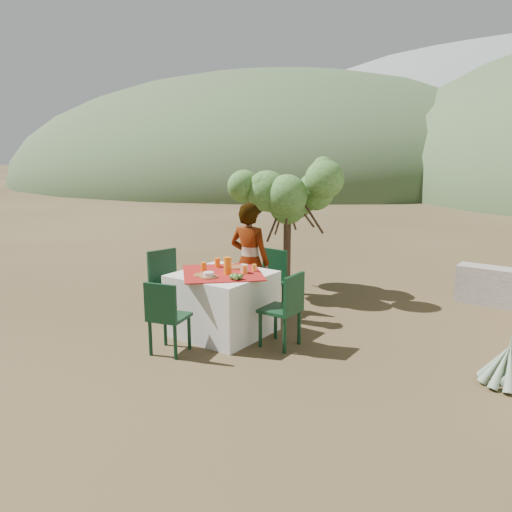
{
  "coord_description": "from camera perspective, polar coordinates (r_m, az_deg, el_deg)",
  "views": [
    {
      "loc": [
        4.05,
        -4.24,
        2.18
      ],
      "look_at": [
        0.55,
        0.64,
        0.92
      ],
      "focal_mm": 35.0,
      "sensor_mm": 36.0,
      "label": 1
    }
  ],
  "objects": [
    {
      "name": "glass_near",
      "position": [
        6.04,
        -6.0,
        -1.24
      ],
      "size": [
        0.07,
        0.07,
        0.11
      ],
      "primitive_type": "cylinder",
      "color": "orange",
      "rests_on": "table"
    },
    {
      "name": "hill_near_left",
      "position": [
        40.79,
        2.86,
        8.76
      ],
      "size": [
        40.0,
        40.0,
        16.0
      ],
      "primitive_type": "ellipsoid",
      "color": "#364828",
      "rests_on": "ground"
    },
    {
      "name": "jar_right",
      "position": [
        6.02,
        -0.2,
        -1.35
      ],
      "size": [
        0.05,
        0.05,
        0.09
      ],
      "primitive_type": "cylinder",
      "color": "orange",
      "rests_on": "table"
    },
    {
      "name": "plate_far",
      "position": [
        6.22,
        -2.29,
        -1.27
      ],
      "size": [
        0.22,
        0.22,
        0.01
      ],
      "primitive_type": "cylinder",
      "color": "brown",
      "rests_on": "table"
    },
    {
      "name": "plate_near",
      "position": [
        5.85,
        -6.1,
        -2.17
      ],
      "size": [
        0.21,
        0.21,
        0.01
      ],
      "primitive_type": "cylinder",
      "color": "brown",
      "rests_on": "table"
    },
    {
      "name": "chair_far",
      "position": [
        6.81,
        1.59,
        -2.57
      ],
      "size": [
        0.43,
        0.43,
        0.87
      ],
      "rotation": [
        0.0,
        0.0,
        -0.07
      ],
      "color": "black",
      "rests_on": "ground"
    },
    {
      "name": "glass_far",
      "position": [
        6.26,
        -4.44,
        -0.74
      ],
      "size": [
        0.07,
        0.07,
        0.11
      ],
      "primitive_type": "cylinder",
      "color": "orange",
      "rests_on": "table"
    },
    {
      "name": "table",
      "position": [
        6.09,
        -3.82,
        -5.36
      ],
      "size": [
        1.3,
        1.3,
        0.76
      ],
      "color": "white",
      "rests_on": "ground"
    },
    {
      "name": "white_bowl",
      "position": [
        5.76,
        -5.45,
        -2.08
      ],
      "size": [
        0.13,
        0.13,
        0.05
      ],
      "primitive_type": "cylinder",
      "color": "white",
      "rests_on": "bowl_plate"
    },
    {
      "name": "juice_pitcher",
      "position": [
        5.87,
        -3.26,
        -1.11
      ],
      "size": [
        0.09,
        0.09,
        0.21
      ],
      "primitive_type": "cylinder",
      "color": "orange",
      "rests_on": "table"
    },
    {
      "name": "bowl_plate",
      "position": [
        5.77,
        -5.45,
        -2.37
      ],
      "size": [
        0.22,
        0.22,
        0.01
      ],
      "primitive_type": "cylinder",
      "color": "brown",
      "rests_on": "table"
    },
    {
      "name": "agave",
      "position": [
        5.39,
        26.88,
        -11.1
      ],
      "size": [
        0.55,
        0.54,
        0.58
      ],
      "rotation": [
        0.0,
        0.0,
        -0.08
      ],
      "color": "gray",
      "rests_on": "ground"
    },
    {
      "name": "chair_near",
      "position": [
        5.5,
        -10.27,
        -6.59
      ],
      "size": [
        0.46,
        0.46,
        0.82
      ],
      "rotation": [
        0.0,
        0.0,
        3.4
      ],
      "color": "black",
      "rests_on": "ground"
    },
    {
      "name": "jar_left",
      "position": [
        5.91,
        -1.28,
        -1.54
      ],
      "size": [
        0.06,
        0.06,
        0.1
      ],
      "primitive_type": "cylinder",
      "color": "orange",
      "rests_on": "table"
    },
    {
      "name": "ground",
      "position": [
        6.26,
        -7.65,
        -8.65
      ],
      "size": [
        160.0,
        160.0,
        0.0
      ],
      "primitive_type": "plane",
      "color": "#382A19",
      "rests_on": "ground"
    },
    {
      "name": "fruit_cluster",
      "position": [
        5.63,
        -2.32,
        -2.37
      ],
      "size": [
        0.14,
        0.13,
        0.07
      ],
      "color": "#49792C",
      "rests_on": "table"
    },
    {
      "name": "shrub_tree",
      "position": [
        7.61,
        4.22,
        6.28
      ],
      "size": [
        1.56,
        1.53,
        1.83
      ],
      "color": "#402C20",
      "rests_on": "ground"
    },
    {
      "name": "person",
      "position": [
        6.5,
        -0.74,
        -0.65
      ],
      "size": [
        0.6,
        0.42,
        1.54
      ],
      "primitive_type": "imported",
      "rotation": [
        0.0,
        0.0,
        3.24
      ],
      "color": "#8C6651",
      "rests_on": "ground"
    },
    {
      "name": "chair_left",
      "position": [
        6.65,
        -10.11,
        -2.88
      ],
      "size": [
        0.5,
        0.5,
        0.92
      ],
      "rotation": [
        0.0,
        0.0,
        1.36
      ],
      "color": "black",
      "rests_on": "ground"
    },
    {
      "name": "napkin_holder",
      "position": [
        5.95,
        -1.36,
        -1.42
      ],
      "size": [
        0.08,
        0.05,
        0.1
      ],
      "primitive_type": "cube",
      "rotation": [
        0.0,
        0.0,
        0.1
      ],
      "color": "white",
      "rests_on": "table"
    },
    {
      "name": "chair_right",
      "position": [
        5.62,
        3.42,
        -5.79
      ],
      "size": [
        0.4,
        0.4,
        0.86
      ],
      "rotation": [
        0.0,
        0.0,
        4.73
      ],
      "color": "black",
      "rests_on": "ground"
    }
  ]
}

